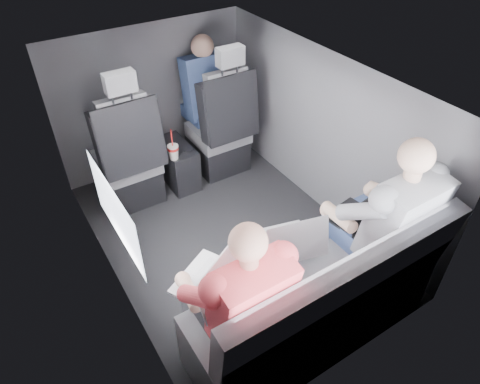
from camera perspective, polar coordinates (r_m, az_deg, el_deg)
floor at (r=3.49m, az=-1.70°, el=-5.97°), size 2.60×2.60×0.00m
ceiling at (r=2.71m, az=-2.25°, el=14.72°), size 2.60×2.60×0.00m
panel_left at (r=2.81m, az=-17.91°, el=-2.83°), size 0.02×2.60×1.35m
panel_right at (r=3.52m, az=10.86°, el=7.61°), size 0.02×2.60×1.35m
panel_front at (r=4.07m, az=-11.59°, el=12.05°), size 1.80×0.02×1.35m
panel_back at (r=2.33m, az=15.17°, el=-12.99°), size 1.80×0.02×1.35m
side_window at (r=2.44m, az=-16.32°, el=-2.70°), size 0.02×0.75×0.42m
seatbelt at (r=3.68m, az=-1.31°, el=12.02°), size 0.35×0.11×0.59m
front_seat_left at (r=3.71m, az=-14.60°, el=3.74°), size 0.52×0.58×1.26m
front_seat_right at (r=4.00m, az=-2.51°, el=7.82°), size 0.52×0.58×1.26m
center_console at (r=3.97m, az=-8.33°, el=3.73°), size 0.24×0.48×0.41m
rear_bench at (r=2.71m, az=10.26°, el=-14.63°), size 1.60×0.57×0.92m
soda_cup at (r=3.65m, az=-8.89°, el=5.36°), size 0.09×0.09×0.29m
laptop_white at (r=2.36m, az=-3.98°, el=-11.65°), size 0.44×0.48×0.27m
laptop_silver at (r=2.57m, az=6.17°, el=-6.54°), size 0.43×0.42×0.27m
laptop_black at (r=2.84m, az=15.09°, el=-2.91°), size 0.32×0.31×0.21m
passenger_rear_left at (r=2.29m, az=-0.51°, el=-14.06°), size 0.50×0.62×1.22m
passenger_rear_right at (r=2.79m, az=18.21°, el=-3.72°), size 0.55×0.66×1.30m
passenger_front_right at (r=4.03m, az=-4.73°, el=13.63°), size 0.40×0.40×0.81m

